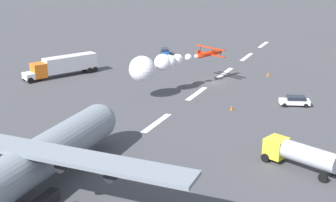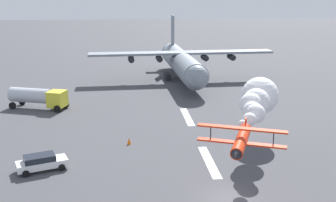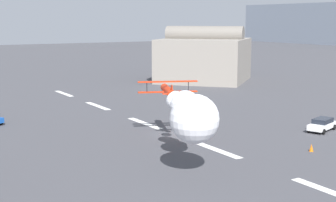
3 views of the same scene
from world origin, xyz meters
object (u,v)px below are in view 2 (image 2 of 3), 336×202
Objects in this scene: airport_staff_sedan at (41,162)px; cargo_transport_plane at (183,63)px; fuel_tanker_truck at (39,97)px; stunt_biplane_red at (257,101)px; traffic_cone_far at (129,141)px.

cargo_transport_plane is at bearing -25.84° from airport_staff_sedan.
fuel_tanker_truck is at bearing 125.37° from cargo_transport_plane.
stunt_biplane_red is at bearing -124.19° from fuel_tanker_truck.
cargo_transport_plane is at bearing -54.63° from fuel_tanker_truck.
cargo_transport_plane reaches higher than traffic_cone_far.
traffic_cone_far is at bearing 81.42° from stunt_biplane_red.
airport_staff_sedan is at bearing 126.54° from traffic_cone_far.
cargo_transport_plane reaches higher than airport_staff_sedan.
fuel_tanker_truck reaches higher than airport_staff_sedan.
cargo_transport_plane is at bearing 5.57° from stunt_biplane_red.
stunt_biplane_red reaches higher than traffic_cone_far.
fuel_tanker_truck is at bearing 11.47° from airport_staff_sedan.
airport_staff_sedan is at bearing 154.16° from cargo_transport_plane.
stunt_biplane_red is 14.41m from traffic_cone_far.
traffic_cone_far is (2.03, 13.46, -4.71)m from stunt_biplane_red.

